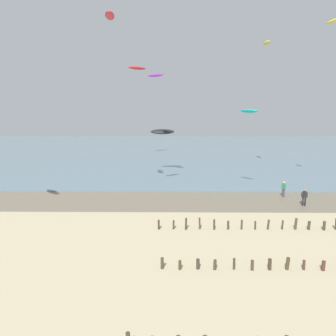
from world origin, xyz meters
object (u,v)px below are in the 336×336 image
object	(u,v)px
kite_aloft_0	(110,16)
person_nearest_camera	(284,189)
kite_aloft_2	(163,132)
kite_aloft_5	(332,21)
kite_aloft_1	(267,43)
kite_aloft_4	(137,68)
person_by_waterline	(304,197)
kite_aloft_8	(156,75)
kite_aloft_7	(249,111)

from	to	relation	value
kite_aloft_0	person_nearest_camera	bearing A→B (deg)	88.05
kite_aloft_2	kite_aloft_5	world-z (taller)	kite_aloft_5
kite_aloft_1	kite_aloft_4	distance (m)	22.21
person_by_waterline	kite_aloft_4	xyz separation A→B (m)	(-19.20, 26.63, 15.46)
kite_aloft_4	kite_aloft_5	size ratio (longest dim) A/B	1.86
person_nearest_camera	kite_aloft_0	size ratio (longest dim) A/B	0.63
person_nearest_camera	kite_aloft_8	xyz separation A→B (m)	(-14.19, 5.43, 12.50)
person_nearest_camera	kite_aloft_5	xyz separation A→B (m)	(4.78, 2.60, 17.72)
person_by_waterline	kite_aloft_5	size ratio (longest dim) A/B	0.88
kite_aloft_0	kite_aloft_1	size ratio (longest dim) A/B	1.07
person_by_waterline	kite_aloft_2	distance (m)	21.94
person_by_waterline	kite_aloft_5	distance (m)	19.05
person_nearest_camera	kite_aloft_4	world-z (taller)	kite_aloft_4
kite_aloft_8	kite_aloft_0	bearing A→B (deg)	101.43
kite_aloft_0	kite_aloft_7	distance (m)	16.86
kite_aloft_2	kite_aloft_0	bearing A→B (deg)	68.10
kite_aloft_0	kite_aloft_7	xyz separation A→B (m)	(14.07, 3.13, -8.75)
kite_aloft_0	kite_aloft_4	size ratio (longest dim) A/B	0.75
person_nearest_camera	kite_aloft_7	bearing A→B (deg)	166.78
kite_aloft_5	person_nearest_camera	bearing A→B (deg)	-65.62
person_nearest_camera	kite_aloft_7	size ratio (longest dim) A/B	0.82
kite_aloft_4	kite_aloft_7	world-z (taller)	kite_aloft_4
kite_aloft_5	kite_aloft_7	distance (m)	12.93
person_nearest_camera	kite_aloft_1	xyz separation A→B (m)	(0.69, 12.01, 17.35)
kite_aloft_8	kite_aloft_1	bearing A→B (deg)	-118.03
person_nearest_camera	person_by_waterline	size ratio (longest dim) A/B	1.00
kite_aloft_0	kite_aloft_8	distance (m)	9.69
person_by_waterline	kite_aloft_2	world-z (taller)	kite_aloft_2
kite_aloft_1	person_nearest_camera	bearing A→B (deg)	-0.02
kite_aloft_0	kite_aloft_5	xyz separation A→B (m)	(22.81, 4.81, 0.63)
kite_aloft_7	kite_aloft_5	bearing A→B (deg)	58.53
kite_aloft_1	kite_aloft_7	distance (m)	15.01
kite_aloft_1	kite_aloft_0	bearing A→B (deg)	-49.51
kite_aloft_4	kite_aloft_8	bearing A→B (deg)	60.93
kite_aloft_2	person_nearest_camera	bearing A→B (deg)	132.71
kite_aloft_0	kite_aloft_5	world-z (taller)	kite_aloft_5
person_by_waterline	kite_aloft_4	distance (m)	36.29
kite_aloft_7	person_by_waterline	bearing A→B (deg)	7.31
kite_aloft_2	kite_aloft_7	world-z (taller)	kite_aloft_7
person_by_waterline	kite_aloft_5	world-z (taller)	kite_aloft_5
person_by_waterline	kite_aloft_0	distance (m)	25.54
kite_aloft_1	kite_aloft_5	xyz separation A→B (m)	(4.09, -9.41, 0.38)
kite_aloft_1	kite_aloft_8	size ratio (longest dim) A/B	1.07
person_by_waterline	kite_aloft_5	xyz separation A→B (m)	(3.85, 5.82, 17.72)
kite_aloft_5	kite_aloft_1	bearing A→B (deg)	-160.69
kite_aloft_1	kite_aloft_7	xyz separation A→B (m)	(-4.64, -11.08, -9.00)
kite_aloft_7	kite_aloft_4	bearing A→B (deg)	170.18
kite_aloft_7	kite_aloft_8	xyz separation A→B (m)	(-10.24, 4.50, 4.15)
kite_aloft_4	kite_aloft_5	world-z (taller)	kite_aloft_5
kite_aloft_5	kite_aloft_7	size ratio (longest dim) A/B	0.93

